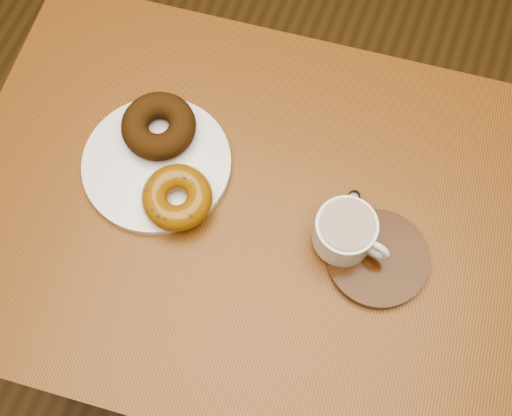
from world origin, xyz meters
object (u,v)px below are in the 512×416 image
(donut_plate, at_px, (157,164))
(saucer, at_px, (377,258))
(coffee_cup, at_px, (346,232))
(cafe_table, at_px, (245,237))

(donut_plate, height_order, saucer, saucer)
(donut_plate, height_order, coffee_cup, coffee_cup)
(saucer, relative_size, coffee_cup, 1.29)
(donut_plate, xyz_separation_m, saucer, (0.36, -0.03, 0.00))
(cafe_table, height_order, saucer, saucer)
(donut_plate, relative_size, saucer, 1.55)
(saucer, height_order, coffee_cup, coffee_cup)
(donut_plate, xyz_separation_m, coffee_cup, (0.30, -0.02, 0.04))
(donut_plate, distance_m, saucer, 0.36)
(cafe_table, relative_size, coffee_cup, 8.07)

